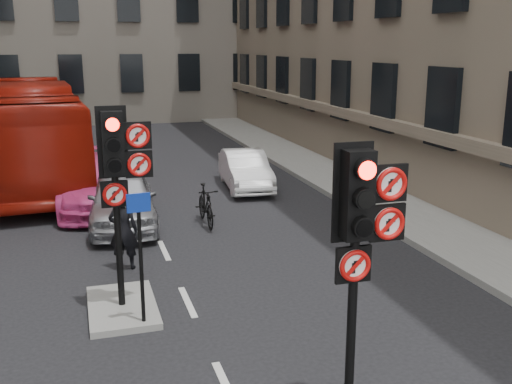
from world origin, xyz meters
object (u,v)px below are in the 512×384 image
car_silver (122,199)px  car_pink (95,182)px  signal_far (119,164)px  signal_near (362,224)px  info_sign (140,240)px  car_white (245,170)px  bus_red (33,131)px  motorcycle (206,205)px  motorcyclist (123,231)px

car_silver → car_pink: bearing=109.5°
car_silver → signal_far: bearing=-90.5°
signal_near → signal_far: signal_far is taller
signal_near → info_sign: (-2.39, 3.19, -1.00)m
car_white → car_silver: bearing=-138.3°
car_white → bus_red: 7.70m
bus_red → motorcycle: bus_red is taller
car_white → car_pink: 4.97m
bus_red → motorcyclist: bearing=-81.3°
car_pink → motorcyclist: bearing=-83.7°
motorcycle → motorcyclist: bearing=-131.1°
bus_red → info_sign: (2.34, -12.78, -0.14)m
bus_red → info_sign: bus_red is taller
car_pink → motorcycle: size_ratio=2.88×
car_pink → bus_red: bearing=115.2°
motorcyclist → info_sign: size_ratio=0.75×
car_pink → bus_red: size_ratio=0.41×
info_sign → bus_red: bearing=94.7°
car_pink → motorcycle: 3.84m
motorcyclist → info_sign: bearing=108.6°
bus_red → motorcyclist: 10.13m
signal_near → car_silver: 9.78m
signal_far → info_sign: signal_far is taller
car_white → motorcyclist: bearing=-119.8°
motorcycle → info_sign: 6.13m
car_white → motorcyclist: (-4.50, -6.33, 0.23)m
signal_far → car_pink: bearing=91.7°
signal_far → info_sign: (0.21, -0.81, -1.12)m
motorcycle → car_pink: bearing=135.9°
car_white → motorcycle: 4.26m
car_pink → motorcycle: bearing=-42.3°
car_white → car_pink: (-4.87, -0.99, 0.11)m
signal_far → motorcyclist: (0.15, 2.13, -1.85)m
car_silver → bus_red: size_ratio=0.35×
signal_near → signal_far: bearing=123.0°
signal_near → info_sign: size_ratio=1.58×
car_pink → info_sign: bearing=-84.6°
car_silver → info_sign: 6.22m
motorcycle → bus_red: bearing=123.3°
signal_near → motorcyclist: (-2.45, 6.13, -1.73)m
bus_red → motorcycle: size_ratio=6.98×
bus_red → info_sign: size_ratio=5.46×
motorcycle → motorcyclist: (-2.36, -2.65, 0.32)m
car_white → info_sign: info_sign is taller
info_sign → signal_near: bearing=-58.8°
signal_near → bus_red: bearing=106.5°
signal_far → bus_red: (-2.12, 11.96, -0.99)m
signal_far → car_silver: 5.71m
car_silver → bus_red: bearing=114.3°
signal_near → car_pink: (-2.82, 11.47, -1.85)m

